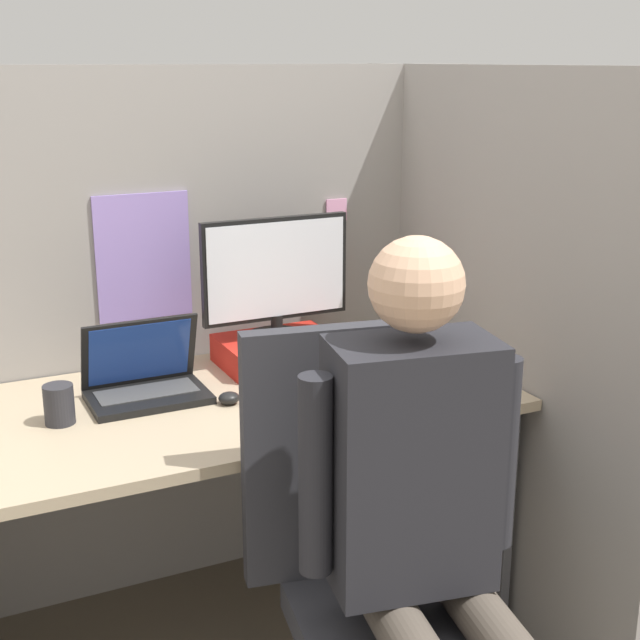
{
  "coord_description": "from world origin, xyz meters",
  "views": [
    {
      "loc": [
        -0.7,
        -1.78,
        1.65
      ],
      "look_at": [
        0.26,
        0.19,
        1.01
      ],
      "focal_mm": 50.0,
      "sensor_mm": 36.0,
      "label": 1
    }
  ],
  "objects_px": {
    "office_chair": "(374,568)",
    "pen_cup": "(59,404)",
    "stapler": "(434,353)",
    "monitor": "(276,276)",
    "person": "(427,508)",
    "carrot_toy": "(281,428)",
    "laptop": "(146,383)",
    "paper_box": "(277,351)"
  },
  "relations": [
    {
      "from": "monitor",
      "to": "pen_cup",
      "type": "xyz_separation_m",
      "value": [
        -0.68,
        -0.19,
        -0.22
      ]
    },
    {
      "from": "pen_cup",
      "to": "paper_box",
      "type": "bearing_deg",
      "value": 15.21
    },
    {
      "from": "person",
      "to": "pen_cup",
      "type": "distance_m",
      "value": 1.0
    },
    {
      "from": "monitor",
      "to": "stapler",
      "type": "relative_size",
      "value": 3.53
    },
    {
      "from": "person",
      "to": "laptop",
      "type": "bearing_deg",
      "value": 111.82
    },
    {
      "from": "monitor",
      "to": "office_chair",
      "type": "xyz_separation_m",
      "value": [
        -0.12,
        -0.82,
        -0.49
      ]
    },
    {
      "from": "laptop",
      "to": "office_chair",
      "type": "height_order",
      "value": "office_chair"
    },
    {
      "from": "paper_box",
      "to": "office_chair",
      "type": "height_order",
      "value": "office_chair"
    },
    {
      "from": "pen_cup",
      "to": "laptop",
      "type": "bearing_deg",
      "value": 17.62
    },
    {
      "from": "monitor",
      "to": "laptop",
      "type": "xyz_separation_m",
      "value": [
        -0.44,
        -0.11,
        -0.23
      ]
    },
    {
      "from": "stapler",
      "to": "person",
      "type": "height_order",
      "value": "person"
    },
    {
      "from": "laptop",
      "to": "stapler",
      "type": "relative_size",
      "value": 2.45
    },
    {
      "from": "monitor",
      "to": "carrot_toy",
      "type": "bearing_deg",
      "value": -112.2
    },
    {
      "from": "stapler",
      "to": "pen_cup",
      "type": "relative_size",
      "value": 1.26
    },
    {
      "from": "monitor",
      "to": "stapler",
      "type": "distance_m",
      "value": 0.55
    },
    {
      "from": "paper_box",
      "to": "stapler",
      "type": "height_order",
      "value": "paper_box"
    },
    {
      "from": "office_chair",
      "to": "pen_cup",
      "type": "bearing_deg",
      "value": 131.67
    },
    {
      "from": "stapler",
      "to": "laptop",
      "type": "bearing_deg",
      "value": 175.7
    },
    {
      "from": "laptop",
      "to": "pen_cup",
      "type": "relative_size",
      "value": 3.09
    },
    {
      "from": "stapler",
      "to": "person",
      "type": "bearing_deg",
      "value": -123.63
    },
    {
      "from": "carrot_toy",
      "to": "office_chair",
      "type": "bearing_deg",
      "value": -73.28
    },
    {
      "from": "carrot_toy",
      "to": "person",
      "type": "height_order",
      "value": "person"
    },
    {
      "from": "monitor",
      "to": "person",
      "type": "xyz_separation_m",
      "value": [
        -0.09,
        -0.99,
        -0.27
      ]
    },
    {
      "from": "paper_box",
      "to": "office_chair",
      "type": "bearing_deg",
      "value": -97.99
    },
    {
      "from": "stapler",
      "to": "carrot_toy",
      "type": "bearing_deg",
      "value": -153.17
    },
    {
      "from": "laptop",
      "to": "monitor",
      "type": "bearing_deg",
      "value": 14.17
    },
    {
      "from": "monitor",
      "to": "person",
      "type": "relative_size",
      "value": 0.35
    },
    {
      "from": "stapler",
      "to": "pen_cup",
      "type": "distance_m",
      "value": 1.13
    },
    {
      "from": "office_chair",
      "to": "monitor",
      "type": "bearing_deg",
      "value": 82.04
    },
    {
      "from": "stapler",
      "to": "office_chair",
      "type": "bearing_deg",
      "value": -131.31
    },
    {
      "from": "monitor",
      "to": "person",
      "type": "distance_m",
      "value": 1.02
    },
    {
      "from": "pen_cup",
      "to": "carrot_toy",
      "type": "bearing_deg",
      "value": -34.45
    },
    {
      "from": "monitor",
      "to": "pen_cup",
      "type": "bearing_deg",
      "value": -164.58
    },
    {
      "from": "monitor",
      "to": "paper_box",
      "type": "bearing_deg",
      "value": -90.0
    },
    {
      "from": "office_chair",
      "to": "pen_cup",
      "type": "relative_size",
      "value": 10.48
    },
    {
      "from": "stapler",
      "to": "paper_box",
      "type": "bearing_deg",
      "value": 158.94
    },
    {
      "from": "carrot_toy",
      "to": "stapler",
      "type": "bearing_deg",
      "value": 26.83
    },
    {
      "from": "paper_box",
      "to": "laptop",
      "type": "distance_m",
      "value": 0.45
    },
    {
      "from": "office_chair",
      "to": "pen_cup",
      "type": "xyz_separation_m",
      "value": [
        -0.57,
        0.63,
        0.27
      ]
    },
    {
      "from": "monitor",
      "to": "pen_cup",
      "type": "relative_size",
      "value": 4.45
    },
    {
      "from": "laptop",
      "to": "paper_box",
      "type": "bearing_deg",
      "value": 13.83
    },
    {
      "from": "monitor",
      "to": "laptop",
      "type": "distance_m",
      "value": 0.5
    }
  ]
}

